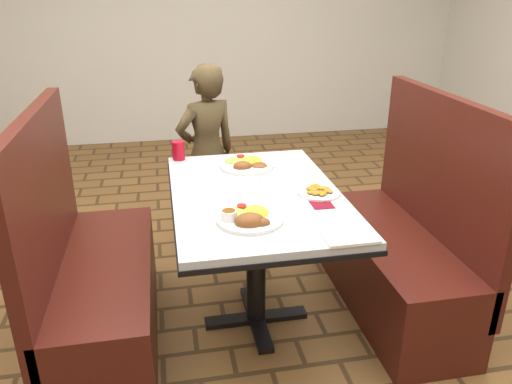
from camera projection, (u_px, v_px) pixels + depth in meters
dining_table at (256, 210)px, 2.44m from camera, size 0.81×1.21×0.75m
booth_bench_left at (95, 284)px, 2.42m from camera, size 0.47×1.20×1.17m
booth_bench_right at (400, 253)px, 2.70m from camera, size 0.47×1.20×1.17m
diner_person at (207, 153)px, 3.41m from camera, size 0.52×0.43×1.21m
near_dinner_plate at (248, 214)px, 2.09m from camera, size 0.29×0.29×0.09m
far_dinner_plate at (247, 162)px, 2.73m from camera, size 0.30×0.30×0.08m
plantain_plate at (319, 192)px, 2.37m from camera, size 0.20×0.20×0.03m
maroon_napkin at (322, 205)px, 2.26m from camera, size 0.10×0.10×0.00m
spoon_utensil at (315, 198)px, 2.33m from camera, size 0.07×0.12×0.00m
red_tumbler at (178, 151)px, 2.83m from camera, size 0.07×0.07×0.11m
paper_napkin at (349, 236)px, 1.97m from camera, size 0.21×0.16×0.01m
knife_utensil at (262, 224)px, 2.06m from camera, size 0.07×0.14×0.00m
fork_utensil at (252, 222)px, 2.08m from camera, size 0.08×0.13×0.00m
lettuce_shreds at (262, 187)px, 2.46m from camera, size 0.28×0.32×0.00m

